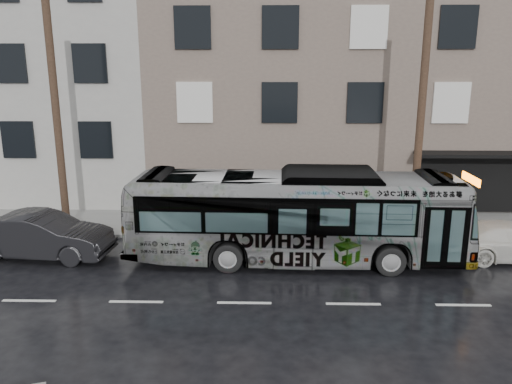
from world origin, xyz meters
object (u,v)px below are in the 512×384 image
Objects in this scene: utility_pole_front at (420,123)px; dark_sedan at (42,236)px; utility_pole_rear at (57,123)px; bus at (296,216)px; sign_post at (441,207)px; white_sedan at (512,241)px.

utility_pole_front is 14.68m from dark_sedan.
utility_pole_rear is 9.94m from bus.
utility_pole_front reaches higher than sign_post.
sign_post is 0.48× the size of dark_sedan.
sign_post is 15.27m from dark_sedan.
white_sedan is (1.88, -2.10, -0.68)m from sign_post.
bus reaches higher than dark_sedan.
sign_post is at bearing -66.43° from bus.
utility_pole_front is 6.16m from bus.
white_sedan is at bearing -35.13° from utility_pole_front.
utility_pole_front is 14.00m from utility_pole_rear.
bus is at bearing -153.72° from utility_pole_front.
white_sedan is 0.93× the size of dark_sedan.
bus is at bearing 91.78° from white_sedan.
dark_sedan reaches higher than white_sedan.
utility_pole_front is 3.48m from sign_post.
dark_sedan is (-15.08, -2.29, -0.53)m from sign_post.
white_sedan is 16.97m from dark_sedan.
utility_pole_rear is at bearing 82.64° from white_sedan.
white_sedan is (2.98, -2.10, -3.98)m from utility_pole_front.
utility_pole_rear is 3.75× the size of sign_post.
dark_sedan is (-16.97, -0.20, 0.15)m from white_sedan.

